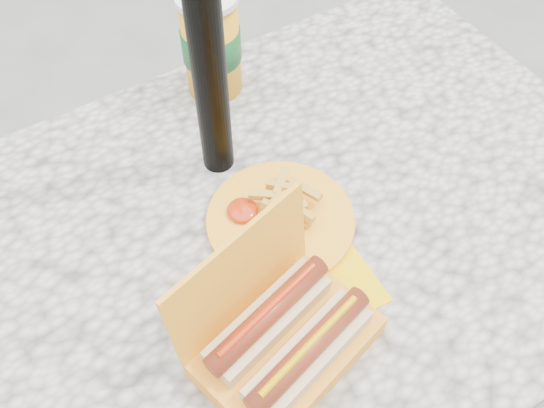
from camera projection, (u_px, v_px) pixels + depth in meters
ground at (271, 396)px, 1.52m from camera, size 60.00×60.00×0.00m
picnic_table at (270, 266)px, 1.00m from camera, size 1.20×0.80×0.75m
hotdog_box at (284, 338)px, 0.77m from camera, size 0.26×0.22×0.19m
fries_plate at (282, 223)px, 0.91m from camera, size 0.22×0.30×0.05m
soda_cup at (211, 43)px, 1.02m from camera, size 0.10×0.10×0.19m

